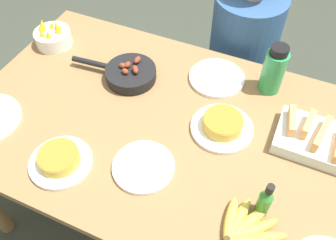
{
  "coord_description": "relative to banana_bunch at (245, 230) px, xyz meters",
  "views": [
    {
      "loc": [
        0.34,
        -0.77,
        1.78
      ],
      "look_at": [
        0.0,
        0.0,
        0.76
      ],
      "focal_mm": 38.0,
      "sensor_mm": 36.0,
      "label": 1
    }
  ],
  "objects": [
    {
      "name": "skillet",
      "position": [
        -0.63,
        0.46,
        0.01
      ],
      "size": [
        0.38,
        0.21,
        0.08
      ],
      "rotation": [
        0.0,
        0.0,
        3.23
      ],
      "color": "black",
      "rests_on": "dining_table"
    },
    {
      "name": "ground_plane",
      "position": [
        -0.38,
        0.29,
        -0.75
      ],
      "size": [
        14.0,
        14.0,
        0.0
      ],
      "primitive_type": "plane",
      "color": "#383D33"
    },
    {
      "name": "frittata_plate_center",
      "position": [
        -0.19,
        0.35,
        0.01
      ],
      "size": [
        0.23,
        0.23,
        0.06
      ],
      "color": "white",
      "rests_on": "dining_table"
    },
    {
      "name": "empty_plate_near_front",
      "position": [
        -0.39,
        0.08,
        -0.01
      ],
      "size": [
        0.21,
        0.21,
        0.02
      ],
      "color": "white",
      "rests_on": "dining_table"
    },
    {
      "name": "melon_tray",
      "position": [
        0.15,
        0.42,
        0.01
      ],
      "size": [
        0.3,
        0.2,
        0.1
      ],
      "color": "silver",
      "rests_on": "dining_table"
    },
    {
      "name": "frittata_plate_side",
      "position": [
        -0.65,
        -0.02,
        0.01
      ],
      "size": [
        0.22,
        0.22,
        0.06
      ],
      "color": "white",
      "rests_on": "dining_table"
    },
    {
      "name": "dining_table",
      "position": [
        -0.38,
        0.29,
        -0.11
      ],
      "size": [
        1.58,
        0.97,
        0.73
      ],
      "color": "olive",
      "rests_on": "ground_plane"
    },
    {
      "name": "banana_bunch",
      "position": [
        0.0,
        0.0,
        0.0
      ],
      "size": [
        0.21,
        0.19,
        0.04
      ],
      "color": "gold",
      "rests_on": "dining_table"
    },
    {
      "name": "hot_sauce_bottle",
      "position": [
        0.03,
        0.09,
        0.05
      ],
      "size": [
        0.04,
        0.04,
        0.16
      ],
      "color": "#337F2D",
      "rests_on": "dining_table"
    },
    {
      "name": "empty_plate_far_left",
      "position": [
        -0.3,
        0.6,
        -0.01
      ],
      "size": [
        0.23,
        0.23,
        0.02
      ],
      "color": "white",
      "rests_on": "dining_table"
    },
    {
      "name": "water_bottle",
      "position": [
        -0.08,
        0.64,
        0.08
      ],
      "size": [
        0.09,
        0.09,
        0.21
      ],
      "color": "#2D9351",
      "rests_on": "dining_table"
    },
    {
      "name": "fruit_bowl_mango",
      "position": [
        -1.06,
        0.52,
        0.02
      ],
      "size": [
        0.16,
        0.16,
        0.12
      ],
      "color": "white",
      "rests_on": "dining_table"
    },
    {
      "name": "person_figure",
      "position": [
        -0.28,
        0.99,
        -0.28
      ],
      "size": [
        0.37,
        0.37,
        1.15
      ],
      "color": "black",
      "rests_on": "ground_plane"
    }
  ]
}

